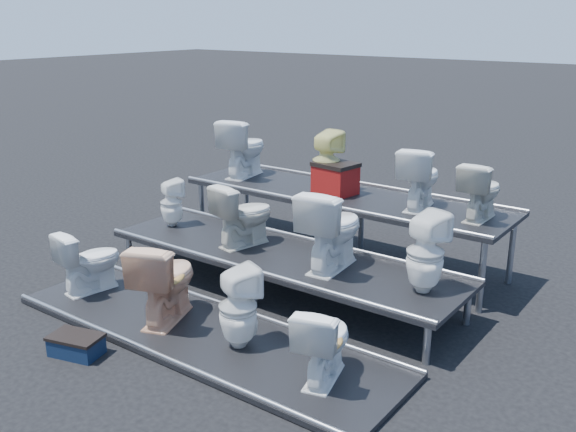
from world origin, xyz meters
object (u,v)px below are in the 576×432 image
Objects in this scene: toilet_6 at (332,228)px; toilet_11 at (481,191)px; toilet_0 at (90,260)px; toilet_7 at (425,253)px; toilet_4 at (171,203)px; toilet_5 at (244,214)px; toilet_2 at (238,307)px; toilet_3 at (324,341)px; red_crate at (335,180)px; toilet_1 at (165,280)px; step_stool at (76,346)px; toilet_9 at (327,161)px; toilet_10 at (420,177)px; toilet_8 at (244,147)px.

toilet_6 is 1.34× the size of toilet_11.
toilet_0 is 3.62m from toilet_7.
toilet_7 is at bearing -158.78° from toilet_4.
toilet_2 is at bearing 140.69° from toilet_5.
toilet_3 is 3.04m from red_crate.
toilet_7 is at bearing -117.08° from toilet_3.
step_stool is (-0.22, -0.92, -0.40)m from toilet_1.
toilet_5 is at bearing -28.18° from toilet_2.
toilet_4 is 2.36m from toilet_6.
toilet_9 is at bearing 67.89° from step_stool.
toilet_9 is 1.20× the size of toilet_11.
toilet_11 is (3.38, 2.60, 0.77)m from toilet_0.
toilet_6 reaches higher than toilet_5.
toilet_2 is 1.38m from toilet_6.
toilet_11 is at bearing -133.27° from toilet_0.
toilet_11 is 1.33× the size of red_crate.
toilet_9 is at bearing -10.20° from toilet_10.
toilet_3 is 0.86× the size of toilet_8.
red_crate is (1.55, 2.56, 0.62)m from toilet_0.
toilet_1 is at bearing -14.91° from toilet_3.
toilet_8 is at bearing -86.76° from toilet_1.
toilet_0 is at bearing 65.63° from toilet_9.
toilet_9 reaches higher than toilet_3.
toilet_11 is (3.33, 0.00, -0.08)m from toilet_8.
toilet_0 is 2.74m from toilet_8.
toilet_0 is at bearing 113.29° from toilet_4.
toilet_11 is at bearing -76.91° from toilet_7.
toilet_1 is 1.23× the size of toilet_3.
toilet_7 is 1.72× the size of step_stool.
step_stool is at bearing -91.54° from red_crate.
toilet_2 reaches higher than toilet_0.
toilet_5 is at bearing 30.12° from toilet_10.
toilet_4 reaches higher than toilet_1.
toilet_9 reaches higher than toilet_6.
toilet_0 reaches higher than step_stool.
toilet_1 is 1.76m from toilet_6.
step_stool is (-1.68, -3.52, -1.14)m from toilet_10.
toilet_10 is (0.35, 1.30, 0.33)m from toilet_6.
toilet_2 is at bearing -170.85° from toilet_0.
toilet_1 is 0.99× the size of toilet_6.
toilet_5 is 0.91× the size of toilet_8.
toilet_5 is 1.01× the size of toilet_10.
toilet_0 is at bearing 23.78° from toilet_2.
toilet_8 is at bearing -81.86° from toilet_0.
step_stool is (-1.17, -0.92, -0.37)m from toilet_2.
red_crate is at bearing 169.37° from toilet_8.
toilet_8 is 1.53m from red_crate.
toilet_7 is at bearing 174.74° from toilet_6.
step_stool is at bearing 98.72° from toilet_5.
toilet_10 is at bearing -110.20° from toilet_6.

